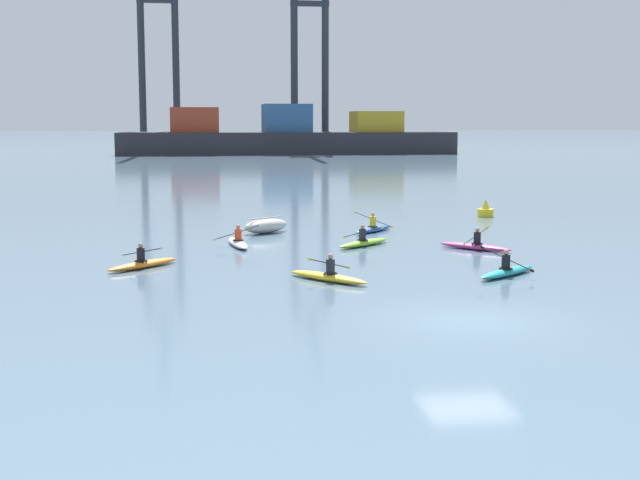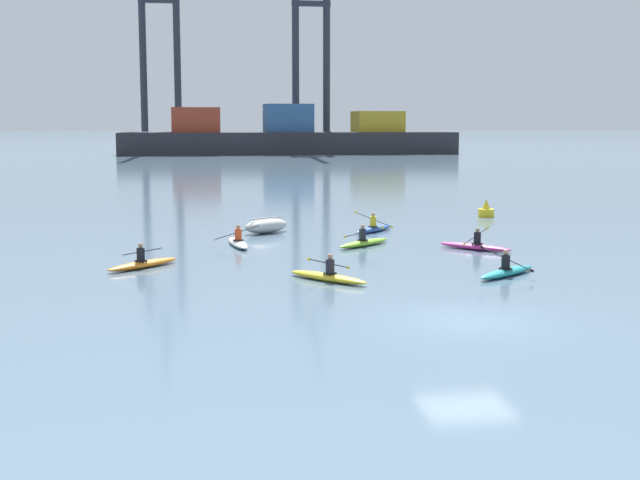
% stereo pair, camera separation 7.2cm
% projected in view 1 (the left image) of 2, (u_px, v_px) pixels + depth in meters
% --- Properties ---
extents(ground_plane, '(800.00, 800.00, 0.00)m').
position_uv_depth(ground_plane, '(468.00, 320.00, 24.38)').
color(ground_plane, slate).
extents(container_barge, '(52.83, 11.77, 7.85)m').
position_uv_depth(container_barge, '(286.00, 137.00, 141.14)').
color(container_barge, '#28282D').
rests_on(container_barge, ground).
extents(gantry_crane_west, '(6.96, 16.16, 39.85)m').
position_uv_depth(gantry_crane_west, '(158.00, 35.00, 150.32)').
color(gantry_crane_west, '#232833').
rests_on(gantry_crane_west, ground).
extents(gantry_crane_west_mid, '(6.43, 16.66, 35.60)m').
position_uv_depth(gantry_crane_west_mid, '(310.00, 39.00, 146.97)').
color(gantry_crane_west_mid, '#232833').
rests_on(gantry_crane_west_mid, ground).
extents(capsized_dinghy, '(2.73, 2.47, 0.76)m').
position_uv_depth(capsized_dinghy, '(266.00, 226.00, 43.04)').
color(capsized_dinghy, beige).
rests_on(capsized_dinghy, ground).
extents(channel_buoy, '(0.90, 0.90, 1.00)m').
position_uv_depth(channel_buoy, '(486.00, 210.00, 50.16)').
color(channel_buoy, yellow).
rests_on(channel_buoy, ground).
extents(kayak_orange, '(2.78, 2.87, 0.95)m').
position_uv_depth(kayak_orange, '(143.00, 263.00, 32.96)').
color(kayak_orange, orange).
rests_on(kayak_orange, ground).
extents(kayak_white, '(2.21, 3.45, 0.97)m').
position_uv_depth(kayak_white, '(238.00, 242.00, 38.64)').
color(kayak_white, silver).
rests_on(kayak_white, ground).
extents(kayak_teal, '(3.00, 2.64, 1.00)m').
position_uv_depth(kayak_teal, '(507.00, 271.00, 31.31)').
color(kayak_teal, teal).
rests_on(kayak_teal, ground).
extents(kayak_blue, '(2.66, 2.98, 0.99)m').
position_uv_depth(kayak_blue, '(374.00, 228.00, 43.53)').
color(kayak_blue, '#2856B2').
rests_on(kayak_blue, ground).
extents(kayak_yellow, '(2.64, 2.99, 0.96)m').
position_uv_depth(kayak_yellow, '(328.00, 276.00, 30.30)').
color(kayak_yellow, yellow).
rests_on(kayak_yellow, ground).
extents(kayak_magenta, '(2.75, 2.90, 0.95)m').
position_uv_depth(kayak_magenta, '(475.00, 246.00, 37.53)').
color(kayak_magenta, '#C13384').
rests_on(kayak_magenta, ground).
extents(kayak_lime, '(2.91, 2.74, 0.98)m').
position_uv_depth(kayak_lime, '(364.00, 242.00, 38.66)').
color(kayak_lime, '#7ABC2D').
rests_on(kayak_lime, ground).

